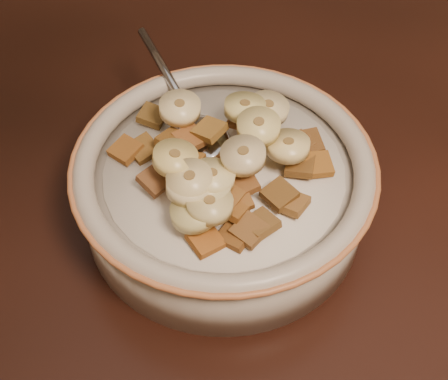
# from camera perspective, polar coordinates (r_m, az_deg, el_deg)

# --- Properties ---
(cereal_bowl) EXTENTS (0.21, 0.21, 0.05)m
(cereal_bowl) POSITION_cam_1_polar(r_m,az_deg,el_deg) (0.48, -0.00, -0.34)
(cereal_bowl) COLOR #ADA593
(cereal_bowl) RESTS_ON table
(milk) EXTENTS (0.18, 0.18, 0.00)m
(milk) POSITION_cam_1_polar(r_m,az_deg,el_deg) (0.46, -0.00, 1.73)
(milk) COLOR silver
(milk) RESTS_ON cereal_bowl
(spoon) EXTENTS (0.06, 0.06, 0.01)m
(spoon) POSITION_cam_1_polar(r_m,az_deg,el_deg) (0.47, -1.87, 4.83)
(spoon) COLOR #96999D
(spoon) RESTS_ON cereal_bowl
(cereal_square_0) EXTENTS (0.03, 0.03, 0.01)m
(cereal_square_0) POSITION_cam_1_polar(r_m,az_deg,el_deg) (0.47, 7.68, 4.33)
(cereal_square_0) COLOR brown
(cereal_square_0) RESTS_ON milk
(cereal_square_1) EXTENTS (0.03, 0.03, 0.01)m
(cereal_square_1) POSITION_cam_1_polar(r_m,az_deg,el_deg) (0.46, -1.35, 5.52)
(cereal_square_1) COLOR olive
(cereal_square_1) RESTS_ON milk
(cereal_square_2) EXTENTS (0.03, 0.03, 0.01)m
(cereal_square_2) POSITION_cam_1_polar(r_m,az_deg,el_deg) (0.46, -4.64, 4.52)
(cereal_square_2) COLOR brown
(cereal_square_2) RESTS_ON milk
(cereal_square_3) EXTENTS (0.02, 0.02, 0.01)m
(cereal_square_3) POSITION_cam_1_polar(r_m,az_deg,el_deg) (0.45, 6.98, 2.22)
(cereal_square_3) COLOR brown
(cereal_square_3) RESTS_ON milk
(cereal_square_4) EXTENTS (0.03, 0.03, 0.01)m
(cereal_square_4) POSITION_cam_1_polar(r_m,az_deg,el_deg) (0.46, 8.56, 2.32)
(cereal_square_4) COLOR brown
(cereal_square_4) RESTS_ON milk
(cereal_square_5) EXTENTS (0.03, 0.03, 0.01)m
(cereal_square_5) POSITION_cam_1_polar(r_m,az_deg,el_deg) (0.46, -3.13, 4.71)
(cereal_square_5) COLOR brown
(cereal_square_5) RESTS_ON milk
(cereal_square_6) EXTENTS (0.02, 0.02, 0.01)m
(cereal_square_6) POSITION_cam_1_polar(r_m,az_deg,el_deg) (0.48, 1.80, 6.57)
(cereal_square_6) COLOR brown
(cereal_square_6) RESTS_ON milk
(cereal_square_7) EXTENTS (0.03, 0.03, 0.01)m
(cereal_square_7) POSITION_cam_1_polar(r_m,az_deg,el_deg) (0.43, 1.64, 0.64)
(cereal_square_7) COLOR brown
(cereal_square_7) RESTS_ON milk
(cereal_square_8) EXTENTS (0.03, 0.03, 0.01)m
(cereal_square_8) POSITION_cam_1_polar(r_m,az_deg,el_deg) (0.43, 0.14, 2.19)
(cereal_square_8) COLOR brown
(cereal_square_8) RESTS_ON milk
(cereal_square_9) EXTENTS (0.03, 0.03, 0.01)m
(cereal_square_9) POSITION_cam_1_polar(r_m,az_deg,el_deg) (0.41, 2.37, -3.69)
(cereal_square_9) COLOR brown
(cereal_square_9) RESTS_ON milk
(cereal_square_10) EXTENTS (0.03, 0.03, 0.01)m
(cereal_square_10) POSITION_cam_1_polar(r_m,az_deg,el_deg) (0.46, 6.00, 3.87)
(cereal_square_10) COLOR #986129
(cereal_square_10) RESTS_ON milk
(cereal_square_11) EXTENTS (0.02, 0.02, 0.01)m
(cereal_square_11) POSITION_cam_1_polar(r_m,az_deg,el_deg) (0.49, -6.54, 6.77)
(cereal_square_11) COLOR brown
(cereal_square_11) RESTS_ON milk
(cereal_square_12) EXTENTS (0.03, 0.03, 0.01)m
(cereal_square_12) POSITION_cam_1_polar(r_m,az_deg,el_deg) (0.42, 3.38, -3.10)
(cereal_square_12) COLOR brown
(cereal_square_12) RESTS_ON milk
(cereal_square_13) EXTENTS (0.03, 0.03, 0.01)m
(cereal_square_13) POSITION_cam_1_polar(r_m,az_deg,el_deg) (0.47, -8.98, 3.65)
(cereal_square_13) COLOR brown
(cereal_square_13) RESTS_ON milk
(cereal_square_14) EXTENTS (0.02, 0.02, 0.01)m
(cereal_square_14) POSITION_cam_1_polar(r_m,az_deg,el_deg) (0.45, -4.80, 3.78)
(cereal_square_14) COLOR brown
(cereal_square_14) RESTS_ON milk
(cereal_square_15) EXTENTS (0.02, 0.02, 0.01)m
(cereal_square_15) POSITION_cam_1_polar(r_m,az_deg,el_deg) (0.44, -3.31, 2.48)
(cereal_square_15) COLOR brown
(cereal_square_15) RESTS_ON milk
(cereal_square_16) EXTENTS (0.03, 0.03, 0.01)m
(cereal_square_16) POSITION_cam_1_polar(r_m,az_deg,el_deg) (0.43, 6.20, -1.18)
(cereal_square_16) COLOR brown
(cereal_square_16) RESTS_ON milk
(cereal_square_17) EXTENTS (0.03, 0.03, 0.01)m
(cereal_square_17) POSITION_cam_1_polar(r_m,az_deg,el_deg) (0.47, 6.79, 4.17)
(cereal_square_17) COLOR brown
(cereal_square_17) RESTS_ON milk
(cereal_square_18) EXTENTS (0.03, 0.03, 0.01)m
(cereal_square_18) POSITION_cam_1_polar(r_m,az_deg,el_deg) (0.41, 1.07, -4.10)
(cereal_square_18) COLOR brown
(cereal_square_18) RESTS_ON milk
(cereal_square_19) EXTENTS (0.03, 0.03, 0.01)m
(cereal_square_19) POSITION_cam_1_polar(r_m,az_deg,el_deg) (0.44, -6.26, 0.93)
(cereal_square_19) COLOR brown
(cereal_square_19) RESTS_ON milk
(cereal_square_20) EXTENTS (0.03, 0.03, 0.01)m
(cereal_square_20) POSITION_cam_1_polar(r_m,az_deg,el_deg) (0.42, 1.08, -0.86)
(cereal_square_20) COLOR brown
(cereal_square_20) RESTS_ON milk
(cereal_square_21) EXTENTS (0.03, 0.03, 0.01)m
(cereal_square_21) POSITION_cam_1_polar(r_m,az_deg,el_deg) (0.41, -1.70, -4.62)
(cereal_square_21) COLOR #9A551F
(cereal_square_21) RESTS_ON milk
(cereal_square_22) EXTENTS (0.03, 0.03, 0.01)m
(cereal_square_22) POSITION_cam_1_polar(r_m,az_deg,el_deg) (0.42, 0.15, -0.61)
(cereal_square_22) COLOR brown
(cereal_square_22) RESTS_ON milk
(cereal_square_23) EXTENTS (0.03, 0.03, 0.01)m
(cereal_square_23) POSITION_cam_1_polar(r_m,az_deg,el_deg) (0.42, 0.80, -1.51)
(cereal_square_23) COLOR brown
(cereal_square_23) RESTS_ON milk
(cereal_square_24) EXTENTS (0.03, 0.03, 0.01)m
(cereal_square_24) POSITION_cam_1_polar(r_m,az_deg,el_deg) (0.43, 5.09, -0.38)
(cereal_square_24) COLOR brown
(cereal_square_24) RESTS_ON milk
(cereal_square_25) EXTENTS (0.03, 0.03, 0.01)m
(cereal_square_25) POSITION_cam_1_polar(r_m,az_deg,el_deg) (0.47, -7.39, 3.76)
(cereal_square_25) COLOR brown
(cereal_square_25) RESTS_ON milk
(banana_slice_0) EXTENTS (0.03, 0.03, 0.01)m
(banana_slice_0) POSITION_cam_1_polar(r_m,az_deg,el_deg) (0.42, -1.11, 1.18)
(banana_slice_0) COLOR #FEE696
(banana_slice_0) RESTS_ON milk
(banana_slice_1) EXTENTS (0.04, 0.04, 0.01)m
(banana_slice_1) POSITION_cam_1_polar(r_m,az_deg,el_deg) (0.42, 1.77, 3.17)
(banana_slice_1) COLOR #FDE7A8
(banana_slice_1) RESTS_ON milk
(banana_slice_2) EXTENTS (0.04, 0.04, 0.01)m
(banana_slice_2) POSITION_cam_1_polar(r_m,az_deg,el_deg) (0.44, 3.19, 5.82)
(banana_slice_2) COLOR #EBCB8A
(banana_slice_2) RESTS_ON milk
(banana_slice_3) EXTENTS (0.04, 0.04, 0.01)m
(banana_slice_3) POSITION_cam_1_polar(r_m,az_deg,el_deg) (0.45, 5.89, 4.02)
(banana_slice_3) COLOR #F7CF78
(banana_slice_3) RESTS_ON milk
(banana_slice_4) EXTENTS (0.04, 0.04, 0.01)m
(banana_slice_4) POSITION_cam_1_polar(r_m,az_deg,el_deg) (0.47, 1.92, 7.53)
(banana_slice_4) COLOR #E9D684
(banana_slice_4) RESTS_ON milk
(banana_slice_5) EXTENTS (0.04, 0.04, 0.01)m
(banana_slice_5) POSITION_cam_1_polar(r_m,az_deg,el_deg) (0.47, -4.05, 7.49)
(banana_slice_5) COLOR #FFE4A8
(banana_slice_5) RESTS_ON milk
(banana_slice_6) EXTENTS (0.04, 0.04, 0.01)m
(banana_slice_6) POSITION_cam_1_polar(r_m,az_deg,el_deg) (0.48, 4.10, 7.46)
(banana_slice_6) COLOR #F8E5A8
(banana_slice_6) RESTS_ON milk
(banana_slice_7) EXTENTS (0.03, 0.03, 0.01)m
(banana_slice_7) POSITION_cam_1_polar(r_m,az_deg,el_deg) (0.41, -3.20, 0.31)
(banana_slice_7) COLOR beige
(banana_slice_7) RESTS_ON milk
(banana_slice_8) EXTENTS (0.04, 0.04, 0.01)m
(banana_slice_8) POSITION_cam_1_polar(r_m,az_deg,el_deg) (0.41, -3.15, 0.90)
(banana_slice_8) COLOR #FBE2A9
(banana_slice_8) RESTS_ON milk
(banana_slice_9) EXTENTS (0.04, 0.04, 0.01)m
(banana_slice_9) POSITION_cam_1_polar(r_m,az_deg,el_deg) (0.41, -2.79, -2.03)
(banana_slice_9) COLOR #D8C171
(banana_slice_9) RESTS_ON milk
(banana_slice_10) EXTENTS (0.04, 0.04, 0.01)m
(banana_slice_10) POSITION_cam_1_polar(r_m,az_deg,el_deg) (0.41, -1.31, -1.34)
(banana_slice_10) COLOR #D4B96D
(banana_slice_10) RESTS_ON milk
(banana_slice_11) EXTENTS (0.04, 0.04, 0.02)m
(banana_slice_11) POSITION_cam_1_polar(r_m,az_deg,el_deg) (0.42, -4.48, 2.90)
(banana_slice_11) COLOR #EECA73
(banana_slice_11) RESTS_ON milk
(banana_slice_12) EXTENTS (0.04, 0.04, 0.01)m
(banana_slice_12) POSITION_cam_1_polar(r_m,az_deg,el_deg) (0.42, -1.48, 0.41)
(banana_slice_12) COLOR beige
(banana_slice_12) RESTS_ON milk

